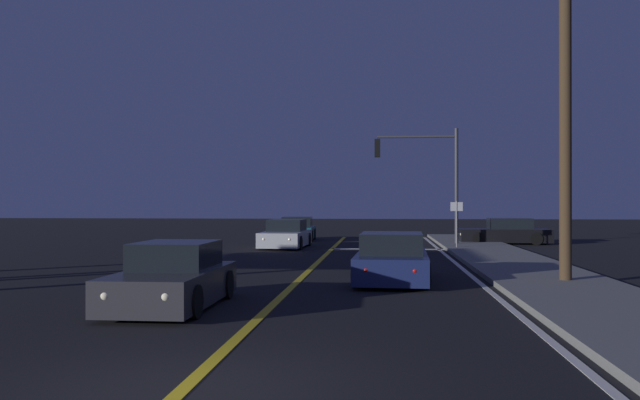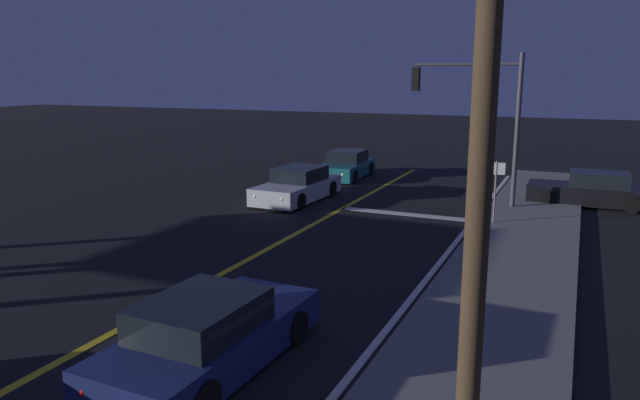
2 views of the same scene
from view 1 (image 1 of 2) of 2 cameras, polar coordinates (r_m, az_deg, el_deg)
ground_plane at (r=8.13m, az=-11.77°, el=-15.68°), size 160.00×160.00×0.00m
sidewalk_right at (r=20.71m, az=17.79°, el=-5.99°), size 3.20×45.42×0.15m
lane_line_center at (r=20.35m, az=-1.26°, el=-6.29°), size 0.20×42.90×0.01m
lane_line_edge_right at (r=20.39m, az=12.68°, el=-6.28°), size 0.16×42.90×0.01m
stop_bar at (r=31.30m, az=5.77°, el=-4.15°), size 5.16×0.50×0.01m
car_lead_oncoming_charcoal at (r=14.35m, az=-12.34°, el=-6.55°), size 1.87×4.32×1.34m
car_far_approaching_silver at (r=32.27m, az=-2.90°, el=-3.01°), size 2.11×4.67×1.34m
car_side_waiting_black at (r=36.25m, az=15.44°, el=-2.69°), size 4.68×1.94×1.34m
car_parked_curb_navy at (r=18.59m, az=6.11°, el=-5.09°), size 2.12×4.72×1.34m
car_distant_tail_teal at (r=38.14m, az=-1.96°, el=-2.57°), size 2.12×4.36×1.34m
traffic_signal_near_right at (r=33.64m, az=9.01°, el=2.74°), size 4.11×0.28×5.81m
utility_pole_right at (r=19.01m, az=20.06°, el=11.17°), size 1.96×0.31×11.41m
street_sign_corner at (r=30.92m, az=11.50°, el=-1.42°), size 0.55×0.14×2.22m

